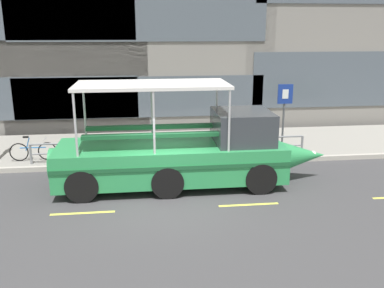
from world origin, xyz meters
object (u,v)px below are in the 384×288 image
object	(u,v)px
leaned_bicycle	(33,151)
pedestrian_near_bow	(252,123)
duck_tour_boat	(186,153)
parking_sign	(284,107)

from	to	relation	value
leaned_bicycle	pedestrian_near_bow	world-z (taller)	pedestrian_near_bow
leaned_bicycle	duck_tour_boat	bearing A→B (deg)	-25.94
parking_sign	leaned_bicycle	size ratio (longest dim) A/B	1.59
parking_sign	duck_tour_boat	xyz separation A→B (m)	(-4.15, -2.57, -0.99)
parking_sign	leaned_bicycle	bearing A→B (deg)	179.26
parking_sign	leaned_bicycle	world-z (taller)	parking_sign
parking_sign	duck_tour_boat	size ratio (longest dim) A/B	0.30
duck_tour_boat	pedestrian_near_bow	world-z (taller)	duck_tour_boat
duck_tour_boat	pedestrian_near_bow	size ratio (longest dim) A/B	5.37
parking_sign	pedestrian_near_bow	xyz separation A→B (m)	(-0.97, 1.07, -0.85)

